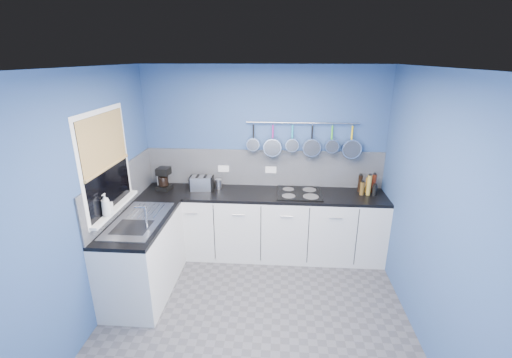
# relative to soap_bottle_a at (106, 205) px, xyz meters

# --- Properties ---
(floor) EXTENTS (3.20, 3.00, 0.02)m
(floor) POSITION_rel_soap_bottle_a_xyz_m (1.53, -0.09, -1.18)
(floor) COLOR #47474C
(floor) RESTS_ON ground
(ceiling) EXTENTS (3.20, 3.00, 0.02)m
(ceiling) POSITION_rel_soap_bottle_a_xyz_m (1.53, -0.09, 1.34)
(ceiling) COLOR white
(ceiling) RESTS_ON ground
(wall_back) EXTENTS (3.20, 0.02, 2.50)m
(wall_back) POSITION_rel_soap_bottle_a_xyz_m (1.53, 1.42, 0.08)
(wall_back) COLOR navy
(wall_back) RESTS_ON ground
(wall_front) EXTENTS (3.20, 0.02, 2.50)m
(wall_front) POSITION_rel_soap_bottle_a_xyz_m (1.53, -1.60, 0.08)
(wall_front) COLOR navy
(wall_front) RESTS_ON ground
(wall_left) EXTENTS (0.02, 3.00, 2.50)m
(wall_left) POSITION_rel_soap_bottle_a_xyz_m (-0.08, -0.09, 0.08)
(wall_left) COLOR navy
(wall_left) RESTS_ON ground
(wall_right) EXTENTS (0.02, 3.00, 2.50)m
(wall_right) POSITION_rel_soap_bottle_a_xyz_m (3.14, -0.09, 0.08)
(wall_right) COLOR navy
(wall_right) RESTS_ON ground
(backsplash_back) EXTENTS (3.20, 0.02, 0.50)m
(backsplash_back) POSITION_rel_soap_bottle_a_xyz_m (1.53, 1.40, -0.02)
(backsplash_back) COLOR gray
(backsplash_back) RESTS_ON wall_back
(backsplash_left) EXTENTS (0.02, 1.80, 0.50)m
(backsplash_left) POSITION_rel_soap_bottle_a_xyz_m (-0.06, 0.51, -0.02)
(backsplash_left) COLOR gray
(backsplash_left) RESTS_ON wall_left
(cabinet_run_back) EXTENTS (3.20, 0.60, 0.86)m
(cabinet_run_back) POSITION_rel_soap_bottle_a_xyz_m (1.53, 1.11, -0.74)
(cabinet_run_back) COLOR silver
(cabinet_run_back) RESTS_ON ground
(worktop_back) EXTENTS (3.20, 0.60, 0.04)m
(worktop_back) POSITION_rel_soap_bottle_a_xyz_m (1.53, 1.11, -0.29)
(worktop_back) COLOR black
(worktop_back) RESTS_ON cabinet_run_back
(cabinet_run_left) EXTENTS (0.60, 1.20, 0.86)m
(cabinet_run_left) POSITION_rel_soap_bottle_a_xyz_m (0.23, 0.21, -0.74)
(cabinet_run_left) COLOR silver
(cabinet_run_left) RESTS_ON ground
(worktop_left) EXTENTS (0.60, 1.20, 0.04)m
(worktop_left) POSITION_rel_soap_bottle_a_xyz_m (0.23, 0.21, -0.29)
(worktop_left) COLOR black
(worktop_left) RESTS_ON cabinet_run_left
(window_frame) EXTENTS (0.01, 1.00, 1.10)m
(window_frame) POSITION_rel_soap_bottle_a_xyz_m (-0.05, 0.21, 0.38)
(window_frame) COLOR white
(window_frame) RESTS_ON wall_left
(window_glass) EXTENTS (0.01, 0.90, 1.00)m
(window_glass) POSITION_rel_soap_bottle_a_xyz_m (-0.04, 0.21, 0.38)
(window_glass) COLOR black
(window_glass) RESTS_ON wall_left
(bamboo_blind) EXTENTS (0.01, 0.90, 0.55)m
(bamboo_blind) POSITION_rel_soap_bottle_a_xyz_m (-0.03, 0.21, 0.61)
(bamboo_blind) COLOR tan
(bamboo_blind) RESTS_ON wall_left
(window_sill) EXTENTS (0.10, 0.98, 0.03)m
(window_sill) POSITION_rel_soap_bottle_a_xyz_m (-0.02, 0.21, -0.13)
(window_sill) COLOR white
(window_sill) RESTS_ON wall_left
(sink_unit) EXTENTS (0.50, 0.95, 0.01)m
(sink_unit) POSITION_rel_soap_bottle_a_xyz_m (0.23, 0.21, -0.27)
(sink_unit) COLOR silver
(sink_unit) RESTS_ON worktop_left
(mixer_tap) EXTENTS (0.12, 0.08, 0.26)m
(mixer_tap) POSITION_rel_soap_bottle_a_xyz_m (0.39, 0.03, -0.14)
(mixer_tap) COLOR silver
(mixer_tap) RESTS_ON worktop_left
(socket_left) EXTENTS (0.15, 0.01, 0.09)m
(socket_left) POSITION_rel_soap_bottle_a_xyz_m (0.98, 1.39, -0.04)
(socket_left) COLOR white
(socket_left) RESTS_ON backsplash_back
(socket_right) EXTENTS (0.15, 0.01, 0.09)m
(socket_right) POSITION_rel_soap_bottle_a_xyz_m (1.63, 1.39, -0.04)
(socket_right) COLOR white
(socket_right) RESTS_ON backsplash_back
(pot_rail) EXTENTS (1.45, 0.02, 0.02)m
(pot_rail) POSITION_rel_soap_bottle_a_xyz_m (2.03, 1.36, 0.61)
(pot_rail) COLOR silver
(pot_rail) RESTS_ON wall_back
(soap_bottle_a) EXTENTS (0.09, 0.10, 0.24)m
(soap_bottle_a) POSITION_rel_soap_bottle_a_xyz_m (0.00, 0.00, 0.00)
(soap_bottle_a) COLOR white
(soap_bottle_a) RESTS_ON window_sill
(soap_bottle_b) EXTENTS (0.09, 0.10, 0.17)m
(soap_bottle_b) POSITION_rel_soap_bottle_a_xyz_m (0.00, 0.05, -0.03)
(soap_bottle_b) COLOR white
(soap_bottle_b) RESTS_ON window_sill
(paper_towel) EXTENTS (0.13, 0.13, 0.27)m
(paper_towel) POSITION_rel_soap_bottle_a_xyz_m (0.16, 1.19, -0.13)
(paper_towel) COLOR white
(paper_towel) RESTS_ON worktop_back
(coffee_maker) EXTENTS (0.19, 0.21, 0.30)m
(coffee_maker) POSITION_rel_soap_bottle_a_xyz_m (0.21, 1.13, -0.12)
(coffee_maker) COLOR black
(coffee_maker) RESTS_ON worktop_back
(toaster) EXTENTS (0.31, 0.20, 0.19)m
(toaster) POSITION_rel_soap_bottle_a_xyz_m (0.72, 1.17, -0.18)
(toaster) COLOR silver
(toaster) RESTS_ON worktop_back
(canister) EXTENTS (0.10, 0.10, 0.13)m
(canister) POSITION_rel_soap_bottle_a_xyz_m (0.93, 1.24, -0.21)
(canister) COLOR silver
(canister) RESTS_ON worktop_back
(hob) EXTENTS (0.58, 0.51, 0.01)m
(hob) POSITION_rel_soap_bottle_a_xyz_m (2.01, 1.12, -0.26)
(hob) COLOR black
(hob) RESTS_ON worktop_back
(pan_0) EXTENTS (0.17, 0.11, 0.36)m
(pan_0) POSITION_rel_soap_bottle_a_xyz_m (1.40, 1.35, 0.43)
(pan_0) COLOR silver
(pan_0) RESTS_ON pot_rail
(pan_1) EXTENTS (0.24, 0.13, 0.43)m
(pan_1) POSITION_rel_soap_bottle_a_xyz_m (1.65, 1.35, 0.40)
(pan_1) COLOR silver
(pan_1) RESTS_ON pot_rail
(pan_2) EXTENTS (0.18, 0.11, 0.37)m
(pan_2) POSITION_rel_soap_bottle_a_xyz_m (1.90, 1.35, 0.43)
(pan_2) COLOR silver
(pan_2) RESTS_ON pot_rail
(pan_3) EXTENTS (0.24, 0.10, 0.43)m
(pan_3) POSITION_rel_soap_bottle_a_xyz_m (2.16, 1.35, 0.40)
(pan_3) COLOR silver
(pan_3) RESTS_ON pot_rail
(pan_4) EXTENTS (0.18, 0.13, 0.37)m
(pan_4) POSITION_rel_soap_bottle_a_xyz_m (2.41, 1.35, 0.43)
(pan_4) COLOR silver
(pan_4) RESTS_ON pot_rail
(pan_5) EXTENTS (0.25, 0.11, 0.44)m
(pan_5) POSITION_rel_soap_bottle_a_xyz_m (2.67, 1.35, 0.39)
(pan_5) COLOR silver
(pan_5) RESTS_ON pot_rail
(condiment_0) EXTENTS (0.06, 0.06, 0.25)m
(condiment_0) POSITION_rel_soap_bottle_a_xyz_m (2.98, 1.23, -0.15)
(condiment_0) COLOR #4C190C
(condiment_0) RESTS_ON worktop_back
(condiment_1) EXTENTS (0.06, 0.06, 0.20)m
(condiment_1) POSITION_rel_soap_bottle_a_xyz_m (2.90, 1.23, -0.17)
(condiment_1) COLOR #8C5914
(condiment_1) RESTS_ON worktop_back
(condiment_2) EXTENTS (0.06, 0.06, 0.23)m
(condiment_2) POSITION_rel_soap_bottle_a_xyz_m (2.81, 1.25, -0.16)
(condiment_2) COLOR black
(condiment_2) RESTS_ON worktop_back
(condiment_3) EXTENTS (0.06, 0.06, 0.14)m
(condiment_3) POSITION_rel_soap_bottle_a_xyz_m (2.97, 1.13, -0.20)
(condiment_3) COLOR black
(condiment_3) RESTS_ON worktop_back
(condiment_4) EXTENTS (0.06, 0.06, 0.26)m
(condiment_4) POSITION_rel_soap_bottle_a_xyz_m (2.89, 1.14, -0.14)
(condiment_4) COLOR olive
(condiment_4) RESTS_ON worktop_back
(condiment_5) EXTENTS (0.05, 0.05, 0.17)m
(condiment_5) POSITION_rel_soap_bottle_a_xyz_m (2.81, 1.14, -0.18)
(condiment_5) COLOR brown
(condiment_5) RESTS_ON worktop_back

